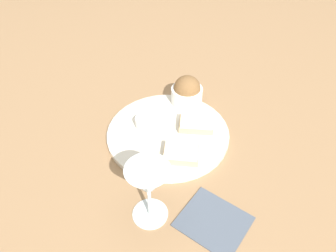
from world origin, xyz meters
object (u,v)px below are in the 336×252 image
object	(u,v)px
cheese_toast_far	(181,153)
salad_bowl	(187,92)
sauce_ramekin	(144,122)
wine_glass	(148,184)
cheese_toast_near	(196,124)
napkin	(214,221)

from	to	relation	value
cheese_toast_far	salad_bowl	bearing A→B (deg)	58.53
salad_bowl	sauce_ramekin	bearing A→B (deg)	-163.60
wine_glass	cheese_toast_near	bearing A→B (deg)	40.89
cheese_toast_far	wine_glass	distance (m)	0.18
wine_glass	cheese_toast_far	bearing A→B (deg)	39.93
sauce_ramekin	napkin	size ratio (longest dim) A/B	0.27
napkin	sauce_ramekin	bearing A→B (deg)	93.85
sauce_ramekin	cheese_toast_near	xyz separation A→B (m)	(0.12, -0.06, -0.00)
sauce_ramekin	wine_glass	world-z (taller)	wine_glass
cheese_toast_far	cheese_toast_near	bearing A→B (deg)	42.28
salad_bowl	cheese_toast_far	world-z (taller)	salad_bowl
salad_bowl	wine_glass	xyz separation A→B (m)	(-0.24, -0.29, 0.05)
sauce_ramekin	napkin	bearing A→B (deg)	-86.15
napkin	cheese_toast_far	bearing A→B (deg)	85.07
sauce_ramekin	salad_bowl	bearing A→B (deg)	16.40
sauce_ramekin	cheese_toast_far	bearing A→B (deg)	-75.28
cheese_toast_near	wine_glass	world-z (taller)	wine_glass
sauce_ramekin	napkin	distance (m)	0.33
wine_glass	salad_bowl	bearing A→B (deg)	50.52
cheese_toast_far	wine_glass	size ratio (longest dim) A/B	0.71
cheese_toast_far	napkin	world-z (taller)	cheese_toast_far
salad_bowl	sauce_ramekin	xyz separation A→B (m)	(-0.15, -0.04, -0.02)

